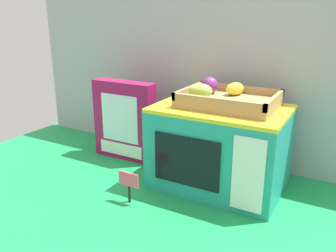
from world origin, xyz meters
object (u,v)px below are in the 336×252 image
at_px(food_groups_crate, 225,99).
at_px(cookie_set_box, 124,121).
at_px(toy_microwave, 220,147).
at_px(price_sign, 129,183).

relative_size(food_groups_crate, cookie_set_box, 0.95).
xyz_separation_m(toy_microwave, food_groups_crate, (0.00, 0.02, 0.16)).
distance_m(toy_microwave, price_sign, 0.32).
bearing_deg(toy_microwave, food_groups_crate, 80.07).
xyz_separation_m(cookie_set_box, price_sign, (0.22, -0.28, -0.09)).
height_order(toy_microwave, cookie_set_box, cookie_set_box).
height_order(food_groups_crate, cookie_set_box, food_groups_crate).
bearing_deg(price_sign, food_groups_crate, 53.12).
bearing_deg(cookie_set_box, food_groups_crate, -2.78).
relative_size(toy_microwave, price_sign, 4.14).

